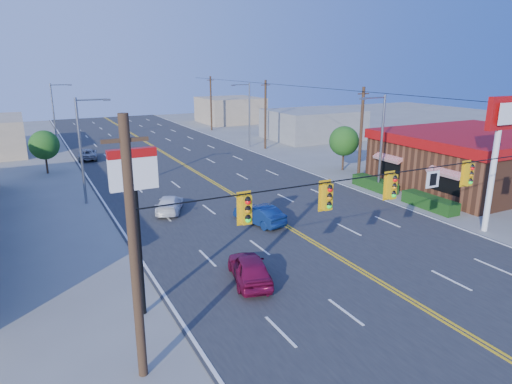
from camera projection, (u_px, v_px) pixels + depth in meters
name	position (u px, v px, depth m)	size (l,w,h in m)	color
ground	(402.00, 296.00, 21.11)	(160.00, 160.00, 0.00)	gray
road	(228.00, 191.00, 38.21)	(20.00, 120.00, 0.06)	#2D2D30
signal_span	(410.00, 195.00, 19.72)	(24.32, 0.34, 9.00)	#47301E
kfc	(475.00, 159.00, 39.47)	(16.30, 12.40, 4.70)	brown
kfc_pylon	(498.00, 137.00, 27.71)	(2.20, 0.36, 8.50)	white
pizza_hut_sign	(135.00, 198.00, 18.28)	(1.90, 0.30, 6.85)	black
streetlight_se	(380.00, 139.00, 36.60)	(2.55, 0.25, 8.00)	gray
streetlight_ne	(248.00, 111.00, 57.13)	(2.55, 0.25, 8.00)	gray
streetlight_sw	(83.00, 145.00, 33.95)	(2.55, 0.25, 8.00)	gray
streetlight_nw	(55.00, 112.00, 56.19)	(2.55, 0.25, 8.00)	gray
utility_pole_near	(361.00, 135.00, 40.72)	(0.28, 0.28, 8.40)	#47301E
utility_pole_mid	(265.00, 115.00, 56.12)	(0.28, 0.28, 8.40)	#47301E
utility_pole_far	(211.00, 104.00, 71.52)	(0.28, 0.28, 8.40)	#47301E
tree_kfc_rear	(344.00, 141.00, 45.06)	(2.94, 2.94, 4.41)	#47301E
tree_west	(44.00, 145.00, 43.72)	(2.80, 2.80, 4.20)	#47301E
bld_east_mid	(313.00, 124.00, 64.45)	(12.00, 10.00, 4.00)	gray
bld_east_far	(230.00, 110.00, 81.90)	(10.00, 10.00, 4.40)	tan
car_magenta	(250.00, 269.00, 22.26)	(1.65, 4.10, 1.40)	maroon
car_blue	(259.00, 215.00, 30.31)	(1.39, 3.99, 1.32)	navy
car_white	(170.00, 205.00, 32.77)	(1.63, 4.02, 1.17)	white
car_silver	(88.00, 154.00, 50.54)	(1.97, 4.28, 1.19)	#97979C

